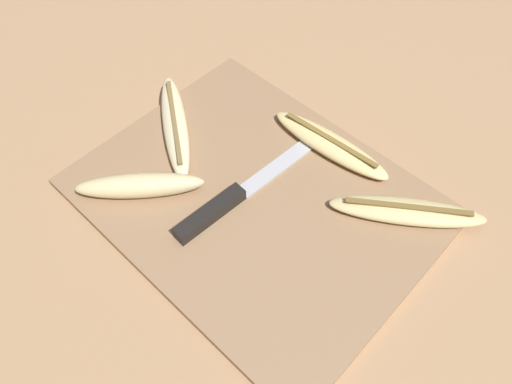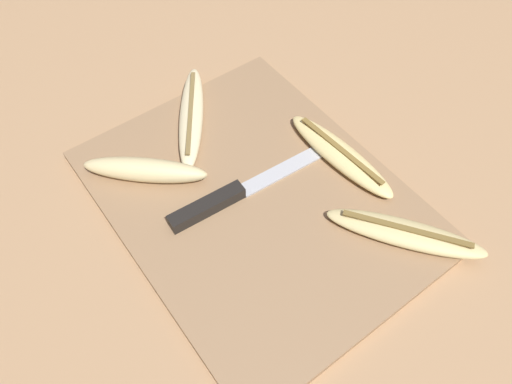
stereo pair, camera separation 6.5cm
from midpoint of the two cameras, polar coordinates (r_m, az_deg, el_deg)
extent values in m
plane|color=tan|center=(0.67, 2.78, -1.29)|extent=(4.00, 4.00, 0.00)
cube|color=#997551|center=(0.66, 2.80, -1.00)|extent=(0.45, 0.35, 0.01)
cube|color=black|center=(0.64, -2.75, -1.87)|extent=(0.03, 0.11, 0.02)
cube|color=#B7BABF|center=(0.69, 6.24, 2.55)|extent=(0.03, 0.15, 0.00)
ellipsoid|color=#EDD689|center=(0.70, 12.24, 3.98)|extent=(0.19, 0.05, 0.02)
cube|color=olive|center=(0.69, 12.40, 4.57)|extent=(0.15, 0.02, 0.00)
ellipsoid|color=#DBC684|center=(0.65, 19.45, -4.69)|extent=(0.19, 0.15, 0.02)
cube|color=brown|center=(0.64, 19.71, -4.19)|extent=(0.13, 0.10, 0.00)
ellipsoid|color=beige|center=(0.74, -4.91, 8.50)|extent=(0.19, 0.15, 0.02)
cube|color=olive|center=(0.73, -4.97, 9.06)|extent=(0.14, 0.10, 0.00)
ellipsoid|color=beige|center=(0.67, -9.91, 2.32)|extent=(0.14, 0.15, 0.03)
camera|label=1|loc=(0.03, -87.13, 4.00)|focal=35.00mm
camera|label=2|loc=(0.03, 92.87, -4.00)|focal=35.00mm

